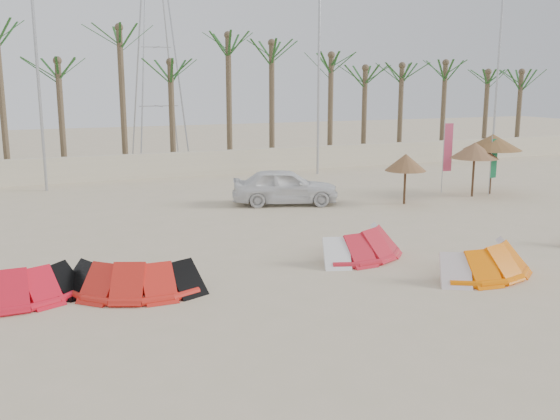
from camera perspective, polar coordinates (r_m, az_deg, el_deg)
name	(u,v)px	position (r m, az deg, el deg)	size (l,w,h in m)	color
ground	(388,324)	(13.58, 9.84, -10.20)	(120.00, 120.00, 0.00)	#CBB595
boundary_wall	(165,165)	(33.60, -10.48, 4.07)	(60.00, 0.30, 1.30)	beige
palm_line	(167,54)	(34.94, -10.27, 13.89)	(52.00, 4.00, 7.70)	brown
lamp_b	(38,64)	(30.62, -21.26, 12.35)	(1.25, 0.14, 11.00)	#A5A8AD
lamp_c	(319,66)	(34.03, 3.63, 12.97)	(1.25, 0.14, 11.00)	#A5A8AD
lamp_d	(499,68)	(40.73, 19.35, 12.15)	(1.25, 0.14, 11.00)	#A5A8AD
pylon	(161,163)	(39.71, -10.85, 4.27)	(3.00, 3.00, 14.00)	#A5A8AD
kite_red_left	(12,282)	(15.93, -23.31, -6.10)	(3.17, 1.60, 0.90)	red
kite_red_mid	(130,274)	(15.66, -13.53, -5.73)	(3.70, 2.51, 0.90)	red
kite_red_right	(359,241)	(18.44, 7.20, -2.84)	(3.66, 2.63, 0.90)	red
kite_orange	(479,257)	(17.48, 17.75, -4.14)	(3.61, 2.26, 0.90)	#FF6F02
parasol_left	(406,162)	(26.16, 11.42, 4.28)	(1.70, 1.70, 2.09)	#4C331E
parasol_mid	(475,150)	(28.62, 17.38, 5.22)	(2.09, 2.09, 2.40)	#4C331E
parasol_right	(493,142)	(29.53, 18.89, 5.89)	(2.58, 2.58, 2.69)	#4C331E
flag_pink	(447,149)	(29.35, 14.99, 5.38)	(0.45, 0.08, 3.33)	#A5A8AD
flag_green	(494,160)	(29.18, 18.97, 4.32)	(0.45, 0.11, 2.67)	#A5A8AD
car	(285,186)	(25.79, 0.47, 2.18)	(1.75, 4.36, 1.49)	white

